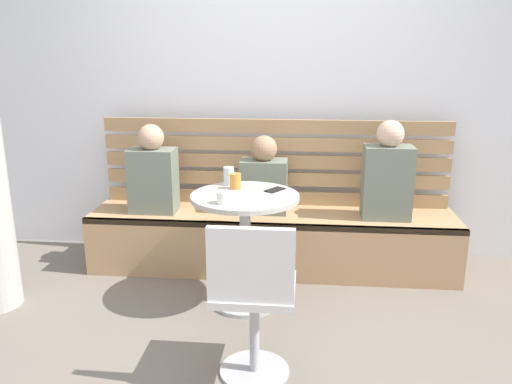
{
  "coord_description": "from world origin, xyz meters",
  "views": [
    {
      "loc": [
        0.23,
        -2.42,
        1.61
      ],
      "look_at": [
        -0.07,
        0.66,
        0.75
      ],
      "focal_mm": 36.03,
      "sensor_mm": 36.0,
      "label": 1
    }
  ],
  "objects_px": {
    "white_chair": "(253,296)",
    "phone_on_table": "(275,190)",
    "person_adult": "(387,175)",
    "cup_tumbler_orange": "(235,181)",
    "cafe_table": "(245,228)",
    "cup_glass_tall": "(229,176)",
    "person_child_left": "(264,179)",
    "person_child_middle": "(153,174)",
    "cup_ceramic_white": "(223,198)",
    "booth_bench": "(272,241)"
  },
  "relations": [
    {
      "from": "cafe_table",
      "to": "cup_tumbler_orange",
      "type": "distance_m",
      "value": 0.31
    },
    {
      "from": "white_chair",
      "to": "phone_on_table",
      "type": "bearing_deg",
      "value": 87.08
    },
    {
      "from": "person_adult",
      "to": "phone_on_table",
      "type": "xyz_separation_m",
      "value": [
        -0.77,
        -0.43,
        -0.01
      ]
    },
    {
      "from": "cup_glass_tall",
      "to": "phone_on_table",
      "type": "relative_size",
      "value": 0.86
    },
    {
      "from": "person_adult",
      "to": "cup_tumbler_orange",
      "type": "height_order",
      "value": "person_adult"
    },
    {
      "from": "person_child_left",
      "to": "person_child_middle",
      "type": "relative_size",
      "value": 0.88
    },
    {
      "from": "booth_bench",
      "to": "white_chair",
      "type": "relative_size",
      "value": 3.18
    },
    {
      "from": "person_child_left",
      "to": "person_adult",
      "type": "bearing_deg",
      "value": -3.86
    },
    {
      "from": "booth_bench",
      "to": "person_child_left",
      "type": "xyz_separation_m",
      "value": [
        -0.06,
        0.04,
        0.47
      ]
    },
    {
      "from": "cup_tumbler_orange",
      "to": "cup_ceramic_white",
      "type": "bearing_deg",
      "value": -94.53
    },
    {
      "from": "white_chair",
      "to": "person_adult",
      "type": "distance_m",
      "value": 1.61
    },
    {
      "from": "cafe_table",
      "to": "booth_bench",
      "type": "bearing_deg",
      "value": 76.86
    },
    {
      "from": "person_adult",
      "to": "person_child_middle",
      "type": "distance_m",
      "value": 1.7
    },
    {
      "from": "cafe_table",
      "to": "white_chair",
      "type": "bearing_deg",
      "value": -80.74
    },
    {
      "from": "cafe_table",
      "to": "cup_tumbler_orange",
      "type": "height_order",
      "value": "cup_tumbler_orange"
    },
    {
      "from": "cup_ceramic_white",
      "to": "phone_on_table",
      "type": "bearing_deg",
      "value": 48.1
    },
    {
      "from": "person_child_left",
      "to": "person_child_middle",
      "type": "xyz_separation_m",
      "value": [
        -0.82,
        -0.07,
        0.04
      ]
    },
    {
      "from": "cafe_table",
      "to": "person_child_left",
      "type": "relative_size",
      "value": 1.29
    },
    {
      "from": "person_child_left",
      "to": "person_child_middle",
      "type": "bearing_deg",
      "value": -175.17
    },
    {
      "from": "person_adult",
      "to": "person_child_left",
      "type": "xyz_separation_m",
      "value": [
        -0.88,
        0.06,
        -0.06
      ]
    },
    {
      "from": "white_chair",
      "to": "person_child_left",
      "type": "relative_size",
      "value": 1.48
    },
    {
      "from": "person_child_middle",
      "to": "cup_tumbler_orange",
      "type": "xyz_separation_m",
      "value": [
        0.67,
        -0.4,
        0.06
      ]
    },
    {
      "from": "cafe_table",
      "to": "phone_on_table",
      "type": "distance_m",
      "value": 0.31
    },
    {
      "from": "person_adult",
      "to": "person_child_middle",
      "type": "height_order",
      "value": "person_adult"
    },
    {
      "from": "white_chair",
      "to": "cafe_table",
      "type": "bearing_deg",
      "value": 99.26
    },
    {
      "from": "phone_on_table",
      "to": "person_adult",
      "type": "bearing_deg",
      "value": -116.0
    },
    {
      "from": "person_child_left",
      "to": "cup_glass_tall",
      "type": "relative_size",
      "value": 4.78
    },
    {
      "from": "white_chair",
      "to": "cup_ceramic_white",
      "type": "relative_size",
      "value": 10.63
    },
    {
      "from": "cafe_table",
      "to": "person_adult",
      "type": "relative_size",
      "value": 1.05
    },
    {
      "from": "cup_tumbler_orange",
      "to": "phone_on_table",
      "type": "distance_m",
      "value": 0.26
    },
    {
      "from": "cup_ceramic_white",
      "to": "cup_tumbler_orange",
      "type": "height_order",
      "value": "cup_tumbler_orange"
    },
    {
      "from": "booth_bench",
      "to": "cafe_table",
      "type": "bearing_deg",
      "value": -103.14
    },
    {
      "from": "person_adult",
      "to": "phone_on_table",
      "type": "height_order",
      "value": "person_adult"
    },
    {
      "from": "person_adult",
      "to": "cup_tumbler_orange",
      "type": "distance_m",
      "value": 1.11
    },
    {
      "from": "person_child_left",
      "to": "cup_tumbler_orange",
      "type": "height_order",
      "value": "person_child_left"
    },
    {
      "from": "cafe_table",
      "to": "white_chair",
      "type": "height_order",
      "value": "white_chair"
    },
    {
      "from": "white_chair",
      "to": "person_child_left",
      "type": "bearing_deg",
      "value": 92.5
    },
    {
      "from": "person_adult",
      "to": "cup_ceramic_white",
      "type": "bearing_deg",
      "value": -144.77
    },
    {
      "from": "cup_tumbler_orange",
      "to": "phone_on_table",
      "type": "xyz_separation_m",
      "value": [
        0.26,
        -0.02,
        -0.05
      ]
    },
    {
      "from": "person_child_left",
      "to": "person_child_middle",
      "type": "height_order",
      "value": "person_child_middle"
    },
    {
      "from": "cup_ceramic_white",
      "to": "cup_tumbler_orange",
      "type": "bearing_deg",
      "value": 85.47
    },
    {
      "from": "cafe_table",
      "to": "cup_ceramic_white",
      "type": "height_order",
      "value": "cup_ceramic_white"
    },
    {
      "from": "person_child_left",
      "to": "cup_tumbler_orange",
      "type": "relative_size",
      "value": 5.74
    },
    {
      "from": "white_chair",
      "to": "booth_bench",
      "type": "bearing_deg",
      "value": 89.99
    },
    {
      "from": "white_chair",
      "to": "cup_glass_tall",
      "type": "xyz_separation_m",
      "value": [
        -0.27,
        1.04,
        0.34
      ]
    },
    {
      "from": "person_child_left",
      "to": "cafe_table",
      "type": "bearing_deg",
      "value": -96.65
    },
    {
      "from": "cafe_table",
      "to": "cup_tumbler_orange",
      "type": "bearing_deg",
      "value": 119.54
    },
    {
      "from": "person_adult",
      "to": "phone_on_table",
      "type": "distance_m",
      "value": 0.88
    },
    {
      "from": "booth_bench",
      "to": "phone_on_table",
      "type": "xyz_separation_m",
      "value": [
        0.05,
        -0.45,
        0.52
      ]
    },
    {
      "from": "booth_bench",
      "to": "phone_on_table",
      "type": "relative_size",
      "value": 19.29
    }
  ]
}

